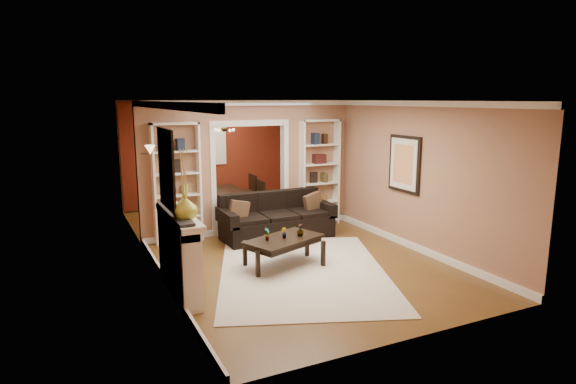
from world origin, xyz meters
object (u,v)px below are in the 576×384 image
coffee_table (284,252)px  bookshelf_left (177,183)px  bookshelf_right (319,173)px  sofa (277,216)px  dining_table (226,203)px  fireplace (180,254)px

coffee_table → bookshelf_left: (-1.25, 2.17, 0.91)m
bookshelf_left → bookshelf_right: same height
sofa → coffee_table: size_ratio=1.77×
dining_table → coffee_table: bearing=176.0°
sofa → bookshelf_right: bookshelf_right is taller
bookshelf_left → fireplace: bearing=-102.0°
fireplace → dining_table: bearing=64.0°
coffee_table → dining_table: size_ratio=0.76×
bookshelf_left → bookshelf_right: (3.10, 0.00, 0.00)m
dining_table → bookshelf_right: bearing=-136.6°
sofa → bookshelf_left: 2.05m
sofa → bookshelf_right: 1.56m
bookshelf_left → dining_table: (1.51, 1.68, -0.85)m
coffee_table → bookshelf_right: bookshelf_right is taller
bookshelf_right → fireplace: 4.47m
sofa → fireplace: fireplace is taller
coffee_table → dining_table: 3.85m
bookshelf_left → dining_table: 2.41m
bookshelf_right → dining_table: (-1.59, 1.68, -0.85)m
sofa → coffee_table: 1.70m
bookshelf_left → bookshelf_right: 3.10m
bookshelf_left → fireplace: bookshelf_left is taller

